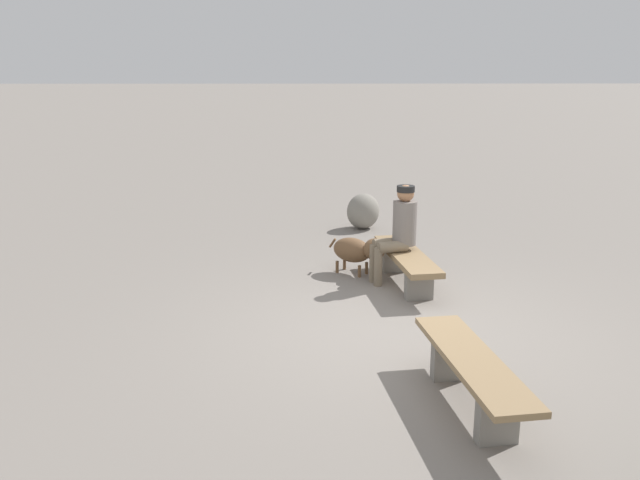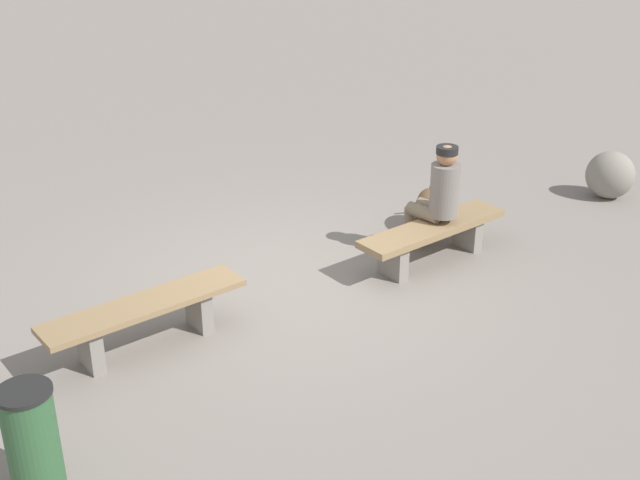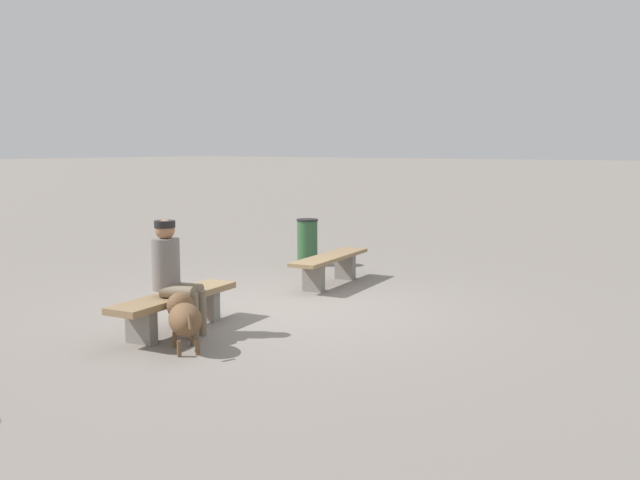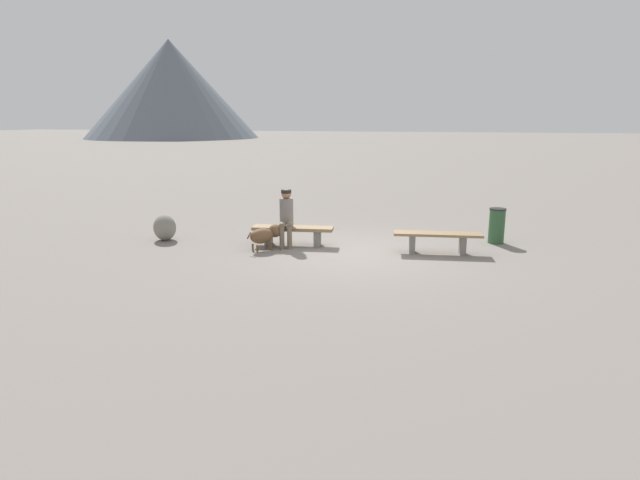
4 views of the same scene
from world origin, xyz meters
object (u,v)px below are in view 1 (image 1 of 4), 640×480
object	(u,v)px
seated_person	(399,227)
dog	(358,250)
bench_left	(472,371)
bench_right	(406,261)
boulder	(363,211)

from	to	relation	value
seated_person	dog	distance (m)	0.72
bench_left	dog	world-z (taller)	dog
bench_left	bench_right	size ratio (longest dim) A/B	1.01
seated_person	boulder	size ratio (longest dim) A/B	2.09
dog	seated_person	bearing A→B (deg)	3.40
bench_right	boulder	bearing A→B (deg)	-1.97
boulder	seated_person	bearing A→B (deg)	-175.72
dog	boulder	xyz separation A→B (m)	(2.69, -0.28, -0.04)
bench_right	boulder	xyz separation A→B (m)	(3.13, 0.32, -0.01)
dog	bench_right	bearing A→B (deg)	-0.27
seated_person	dog	bearing A→B (deg)	42.03
bench_left	bench_right	bearing A→B (deg)	-6.38
dog	boulder	size ratio (longest dim) A/B	1.23
dog	bench_left	bearing A→B (deg)	-43.38
bench_left	bench_right	xyz separation A→B (m)	(3.27, 0.08, -0.01)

